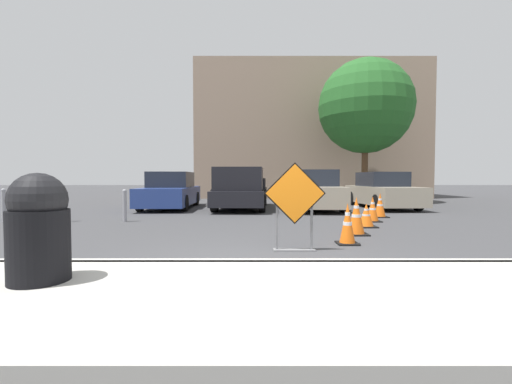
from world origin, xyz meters
TOP-DOWN VIEW (x-y plane):
  - ground_plane at (0.00, 10.00)m, footprint 96.00×96.00m
  - sidewalk_strip at (0.00, -1.28)m, footprint 23.71×2.56m
  - curb_lip at (0.00, 0.00)m, footprint 23.71×0.20m
  - road_closed_sign at (0.64, 1.23)m, footprint 1.04×0.20m
  - traffic_cone_nearest at (1.69, 1.83)m, footprint 0.39×0.39m
  - traffic_cone_second at (2.17, 2.90)m, footprint 0.49×0.49m
  - traffic_cone_third at (2.76, 4.06)m, footprint 0.49×0.49m
  - traffic_cone_fourth at (3.29, 5.13)m, footprint 0.44×0.44m
  - traffic_cone_fifth at (3.89, 6.23)m, footprint 0.47×0.47m
  - parked_car_nearest at (-3.51, 9.56)m, footprint 1.94×4.63m
  - pickup_truck at (-0.60, 9.07)m, footprint 2.14×5.11m
  - parked_car_second at (2.34, 9.01)m, footprint 2.00×4.65m
  - parked_car_third at (5.26, 9.75)m, footprint 1.93×4.62m
  - trash_bin at (-2.29, -0.92)m, footprint 0.60×0.60m
  - bollard_nearest at (-3.71, 5.12)m, footprint 0.12×0.12m
  - bollard_second at (-5.42, 5.12)m, footprint 0.12×0.12m
  - bollard_third at (-7.13, 5.12)m, footprint 0.12×0.12m
  - building_facade_backdrop at (3.48, 18.50)m, footprint 14.43×5.00m
  - street_tree_behind_lot at (5.59, 13.11)m, footprint 4.77×4.77m

SIDE VIEW (x-z plane):
  - ground_plane at x=0.00m, z-range 0.00..0.00m
  - sidewalk_strip at x=0.00m, z-range 0.00..0.14m
  - curb_lip at x=0.00m, z-range 0.00..0.14m
  - traffic_cone_third at x=2.76m, z-range -0.01..0.59m
  - traffic_cone_fourth at x=3.29m, z-range -0.01..0.71m
  - traffic_cone_fifth at x=3.89m, z-range -0.01..0.75m
  - traffic_cone_nearest at x=1.69m, z-range -0.01..0.76m
  - traffic_cone_second at x=2.17m, z-range -0.01..0.81m
  - bollard_nearest at x=-3.71m, z-range 0.03..0.95m
  - bollard_second at x=-5.42m, z-range 0.03..0.95m
  - bollard_third at x=-7.13m, z-range 0.03..0.97m
  - parked_car_nearest at x=-3.51m, z-range -0.07..1.42m
  - parked_car_third at x=5.26m, z-range -0.06..1.42m
  - trash_bin at x=-2.29m, z-range 0.14..1.28m
  - parked_car_second at x=2.34m, z-range -0.06..1.49m
  - pickup_truck at x=-0.60m, z-range -0.07..1.55m
  - road_closed_sign at x=0.64m, z-range 0.09..1.58m
  - building_facade_backdrop at x=3.48m, z-range 0.00..8.46m
  - street_tree_behind_lot at x=5.59m, z-range 1.24..8.52m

